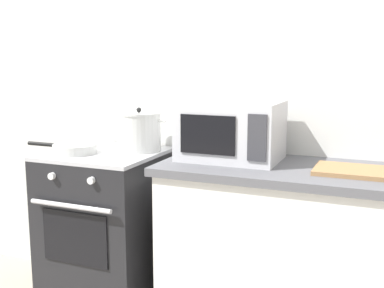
% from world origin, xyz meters
% --- Properties ---
extents(back_wall, '(4.40, 0.10, 2.50)m').
position_xyz_m(back_wall, '(0.30, 0.97, 1.25)').
color(back_wall, silver).
rests_on(back_wall, ground_plane).
extents(lower_cabinet_right, '(1.64, 0.56, 0.88)m').
position_xyz_m(lower_cabinet_right, '(0.90, 0.62, 0.44)').
color(lower_cabinet_right, white).
rests_on(lower_cabinet_right, ground_plane).
extents(countertop_right, '(1.70, 0.60, 0.04)m').
position_xyz_m(countertop_right, '(0.90, 0.62, 0.90)').
color(countertop_right, '#59595E').
rests_on(countertop_right, lower_cabinet_right).
extents(stove, '(0.60, 0.64, 0.92)m').
position_xyz_m(stove, '(-0.35, 0.60, 0.46)').
color(stove, black).
rests_on(stove, ground_plane).
extents(stock_pot, '(0.33, 0.25, 0.24)m').
position_xyz_m(stock_pot, '(-0.19, 0.71, 1.03)').
color(stock_pot, silver).
rests_on(stock_pot, stove).
extents(frying_pan, '(0.44, 0.24, 0.05)m').
position_xyz_m(frying_pan, '(-0.49, 0.50, 0.95)').
color(frying_pan, silver).
rests_on(frying_pan, stove).
extents(microwave, '(0.50, 0.37, 0.30)m').
position_xyz_m(microwave, '(0.36, 0.68, 1.07)').
color(microwave, silver).
rests_on(microwave, countertop_right).
extents(cutting_board, '(0.36, 0.26, 0.02)m').
position_xyz_m(cutting_board, '(0.98, 0.60, 0.93)').
color(cutting_board, '#997047').
rests_on(cutting_board, countertop_right).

